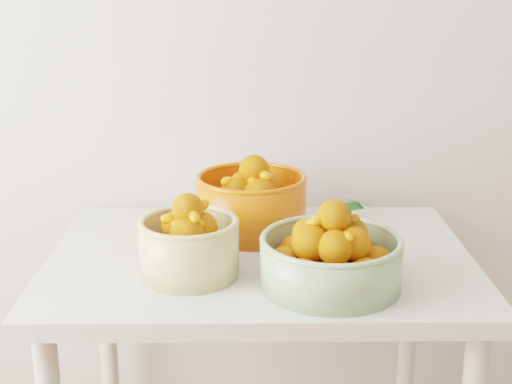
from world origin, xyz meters
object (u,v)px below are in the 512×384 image
bowl_cream (189,244)px  bowl_orange (252,202)px  bowl_green (331,257)px  table (260,291)px

bowl_cream → bowl_orange: size_ratio=0.70×
bowl_green → bowl_orange: 0.37m
bowl_cream → table: bearing=37.3°
bowl_green → bowl_orange: (-0.17, 0.33, 0.01)m
bowl_cream → bowl_green: (0.30, -0.06, -0.01)m
bowl_cream → bowl_orange: bowl_orange is taller
bowl_cream → bowl_green: size_ratio=0.84×
table → bowl_orange: (-0.02, 0.15, 0.18)m
bowl_green → bowl_orange: bearing=116.5°
bowl_green → table: bearing=129.0°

